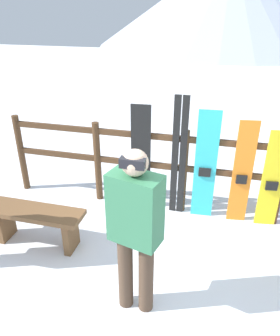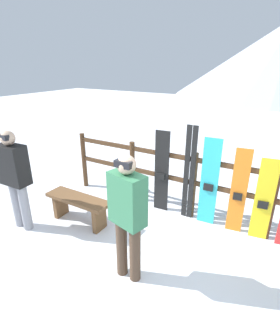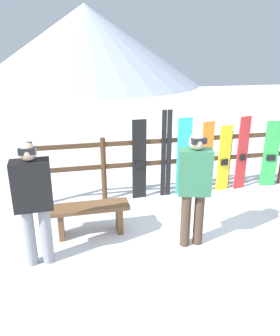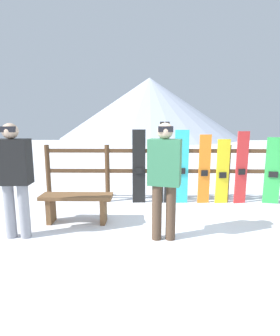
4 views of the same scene
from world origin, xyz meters
name	(u,v)px [view 2 (image 2 of 4)]	position (x,y,z in m)	size (l,w,h in m)	color
ground_plane	(148,272)	(0.00, 0.00, 0.00)	(40.00, 40.00, 0.00)	white
fence	(194,180)	(0.00, 1.64, 0.72)	(5.18, 0.10, 1.23)	#4C331E
bench	(78,204)	(-1.63, 0.45, 0.36)	(1.20, 0.36, 0.49)	brown
person_black	(15,175)	(-2.36, -0.14, 0.97)	(0.49, 0.28, 1.69)	gray
person_plaid_green	(127,212)	(-0.20, -0.17, 0.98)	(0.50, 0.35, 1.69)	#4C3828
snowboard_black_stripe	(162,172)	(-0.60, 1.58, 0.77)	(0.27, 0.07, 1.55)	black
ski_pair_black	(189,174)	(-0.07, 1.58, 0.85)	(0.19, 0.02, 1.70)	black
snowboard_cyan	(209,183)	(0.29, 1.58, 0.77)	(0.29, 0.07, 1.54)	#2DBFCC
snowboard_orange	(238,192)	(0.77, 1.58, 0.72)	(0.25, 0.08, 1.45)	orange
snowboard_yellow	(264,201)	(1.15, 1.58, 0.67)	(0.27, 0.08, 1.35)	yellow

